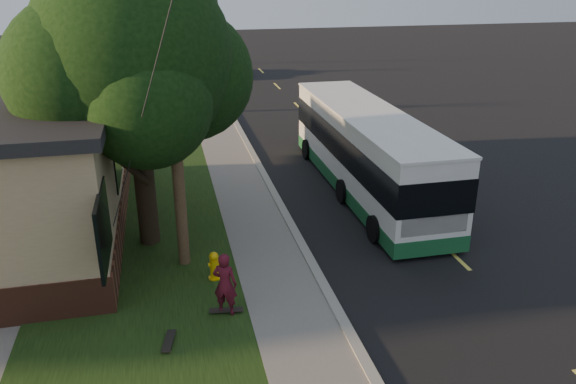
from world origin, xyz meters
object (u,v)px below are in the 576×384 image
object	(u,v)px
fire_hydrant	(214,266)
bare_tree_near	(161,74)
skateboarder	(225,284)
skateboard_spare	(226,310)
dumpster	(51,163)
utility_pole	(171,93)
leafy_tree	(134,61)
bare_tree_far	(165,47)
distant_car	(230,65)
skateboard_main	(169,341)
traffic_signal	(208,24)
transit_bus	(366,149)

from	to	relation	value
fire_hydrant	bare_tree_near	size ratio (longest dim) A/B	0.17
skateboarder	bare_tree_near	bearing A→B (deg)	-61.59
skateboard_spare	fire_hydrant	bearing A→B (deg)	93.62
skateboard_spare	dumpster	size ratio (longest dim) A/B	0.47
utility_pole	leafy_tree	distance (m)	1.94
skateboarder	dumpster	distance (m)	11.45
bare_tree_far	skateboard_spare	bearing A→B (deg)	-89.09
leafy_tree	bare_tree_far	bearing A→B (deg)	87.55
bare_tree_far	distant_car	distance (m)	4.88
skateboard_main	bare_tree_far	bearing A→B (deg)	88.56
traffic_signal	skateboard_main	distance (m)	36.83
fire_hydrant	skateboard_main	world-z (taller)	fire_hydrant
transit_bus	fire_hydrant	bearing A→B (deg)	-139.35
fire_hydrant	skateboarder	size ratio (longest dim) A/B	0.49
skateboarder	skateboard_main	world-z (taller)	skateboarder
bare_tree_near	bare_tree_far	bearing A→B (deg)	87.61
skateboarder	distant_car	size ratio (longest dim) A/B	0.35
fire_hydrant	traffic_signal	size ratio (longest dim) A/B	0.13
traffic_signal	skateboard_main	world-z (taller)	traffic_signal
leafy_tree	utility_pole	bearing A→B (deg)	-62.40
bare_tree_near	skateboarder	xyz separation A→B (m)	(1.00, -19.60, -1.32)
bare_tree_near	skateboarder	bearing A→B (deg)	-87.08
utility_pole	skateboard_main	distance (m)	5.69
fire_hydrant	traffic_signal	bearing A→B (deg)	84.79
utility_pole	transit_bus	xyz separation A→B (m)	(6.54, 4.02, -3.10)
fire_hydrant	bare_tree_near	bearing A→B (deg)	92.86
utility_pole	bare_tree_near	xyz separation A→B (m)	(-0.19, 17.01, -2.48)
bare_tree_near	bare_tree_far	xyz separation A→B (m)	(0.50, 12.00, -0.15)
distant_car	bare_tree_near	bearing A→B (deg)	-113.56
fire_hydrant	bare_tree_far	world-z (taller)	bare_tree_far
bare_tree_near	skateboard_spare	size ratio (longest dim) A/B	5.47
traffic_signal	skateboard_spare	distance (m)	35.83
utility_pole	skateboard_main	xyz separation A→B (m)	(-0.51, -3.44, -4.51)
skateboarder	skateboard_main	xyz separation A→B (m)	(-1.32, -0.85, -0.71)
bare_tree_far	transit_bus	xyz separation A→B (m)	(6.24, -24.99, -0.47)
skateboard_spare	distant_car	xyz separation A→B (m)	(4.00, 30.19, 0.62)
skateboard_main	skateboard_spare	size ratio (longest dim) A/B	1.01
fire_hydrant	leafy_tree	world-z (taller)	leafy_tree
bare_tree_near	dumpster	xyz separation A→B (m)	(-4.24, -9.41, -1.49)
fire_hydrant	transit_bus	bearing A→B (deg)	40.65
leafy_tree	skateboard_main	world-z (taller)	leafy_tree
skateboarder	distant_car	distance (m)	30.47
bare_tree_near	transit_bus	distance (m)	14.64
traffic_signal	dumpster	xyz separation A→B (m)	(-8.24, -25.41, -2.50)
bare_tree_far	skateboarder	bearing A→B (deg)	-89.09
fire_hydrant	bare_tree_near	xyz separation A→B (m)	(-0.90, 18.00, 1.72)
utility_pole	skateboard_spare	xyz separation A→B (m)	(0.81, -2.57, -4.51)
bare_tree_far	skateboard_main	xyz separation A→B (m)	(-0.82, -32.45, -1.88)
leafy_tree	distant_car	bearing A→B (deg)	77.68
skateboard_main	leafy_tree	bearing A→B (deg)	93.97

